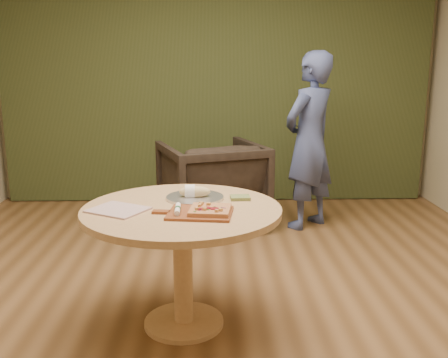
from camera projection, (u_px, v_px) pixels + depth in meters
name	position (u px, v px, depth m)	size (l,w,h in m)	color
room_shell	(220.00, 94.00, 2.81)	(5.04, 6.04, 2.84)	brown
curtain	(216.00, 79.00, 5.63)	(4.80, 0.14, 2.78)	#2D3618
pedestal_table	(182.00, 230.00, 2.93)	(1.17, 1.17, 0.75)	tan
pizza_paddle	(198.00, 213.00, 2.76)	(0.46, 0.32, 0.01)	brown
flatbread_pizza	(210.00, 210.00, 2.76)	(0.25, 0.25, 0.04)	#BD7F49
cutlery_roll	(178.00, 209.00, 2.76)	(0.03, 0.20, 0.03)	white
newspaper	(118.00, 210.00, 2.83)	(0.30, 0.25, 0.01)	silver
serving_tray	(195.00, 197.00, 3.09)	(0.36, 0.36, 0.02)	silver
bread_roll	(193.00, 192.00, 3.08)	(0.19, 0.09, 0.09)	#E1C989
green_packet	(240.00, 198.00, 3.07)	(0.12, 0.10, 0.02)	#51602B
armchair	(212.00, 180.00, 4.84)	(0.90, 0.85, 0.93)	black
person_standing	(309.00, 141.00, 4.76)	(0.62, 0.41, 1.69)	#414F80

